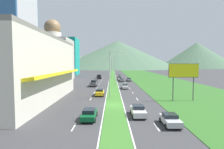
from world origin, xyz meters
TOP-DOWN VIEW (x-y plane):
  - ground_plane at (0.00, 0.00)m, footprint 600.00×600.00m
  - grass_median at (0.00, 60.00)m, footprint 3.20×240.00m
  - grass_verge_right at (20.60, 60.00)m, footprint 24.00×240.00m
  - lane_dash_left_1 at (-5.10, -11.42)m, footprint 0.16×2.80m
  - lane_dash_left_2 at (-5.10, -2.83)m, footprint 0.16×2.80m
  - lane_dash_left_3 at (-5.10, 5.75)m, footprint 0.16×2.80m
  - lane_dash_left_4 at (-5.10, 14.33)m, footprint 0.16×2.80m
  - lane_dash_left_5 at (-5.10, 22.92)m, footprint 0.16×2.80m
  - lane_dash_left_6 at (-5.10, 31.50)m, footprint 0.16×2.80m
  - lane_dash_left_7 at (-5.10, 40.08)m, footprint 0.16×2.80m
  - lane_dash_left_8 at (-5.10, 48.66)m, footprint 0.16×2.80m
  - lane_dash_left_9 at (-5.10, 57.25)m, footprint 0.16×2.80m
  - lane_dash_left_10 at (-5.10, 65.83)m, footprint 0.16×2.80m
  - lane_dash_right_1 at (5.10, -11.42)m, footprint 0.16×2.80m
  - lane_dash_right_2 at (5.10, -2.83)m, footprint 0.16×2.80m
  - lane_dash_right_3 at (5.10, 5.75)m, footprint 0.16×2.80m
  - lane_dash_right_4 at (5.10, 14.33)m, footprint 0.16×2.80m
  - lane_dash_right_5 at (5.10, 22.92)m, footprint 0.16×2.80m
  - lane_dash_right_6 at (5.10, 31.50)m, footprint 0.16×2.80m
  - lane_dash_right_7 at (5.10, 40.08)m, footprint 0.16×2.80m
  - lane_dash_right_8 at (5.10, 48.66)m, footprint 0.16×2.80m
  - lane_dash_right_9 at (5.10, 57.25)m, footprint 0.16×2.80m
  - lane_dash_right_10 at (5.10, 65.83)m, footprint 0.16×2.80m
  - edge_line_median_left at (-1.75, 60.00)m, footprint 0.16×240.00m
  - edge_line_median_right at (1.75, 60.00)m, footprint 0.16×240.00m
  - mall_building at (-22.73, 3.67)m, footprint 23.64×31.95m
  - domed_building at (-28.13, 51.60)m, footprint 16.57×16.57m
  - midrise_colored at (-31.49, 89.00)m, footprint 15.49×15.49m
  - hill_far_left at (-86.52, 276.39)m, footprint 134.88×134.88m
  - hill_far_center at (8.18, 248.63)m, footprint 183.69×183.69m
  - hill_far_right at (138.99, 264.63)m, footprint 122.72×122.72m
  - street_lamp_near at (-0.67, 6.30)m, footprint 2.89×0.47m
  - street_lamp_mid at (0.33, 29.47)m, footprint 3.09×0.36m
  - street_lamp_far at (-0.32, 52.60)m, footprint 2.59×0.38m
  - billboard_roadside at (14.34, 3.77)m, footprint 6.19×0.28m
  - car_0 at (3.26, 54.07)m, footprint 2.02×4.32m
  - car_1 at (3.65, 64.67)m, footprint 1.92×4.11m
  - car_2 at (3.65, 42.82)m, footprint 1.93×4.61m
  - car_3 at (6.89, 44.68)m, footprint 2.00×4.72m
  - car_4 at (-3.34, 10.01)m, footprint 2.02×4.73m
  - car_5 at (6.94, -10.84)m, footprint 2.01×4.03m
  - car_6 at (-3.59, -8.35)m, footprint 2.02×4.68m
  - car_7 at (3.58, 21.87)m, footprint 1.90×4.65m
  - car_8 at (3.48, -6.80)m, footprint 2.02×4.63m
  - car_9 at (3.15, 48.89)m, footprint 1.89×4.58m
  - pickup_truck_0 at (-6.94, 57.24)m, footprint 2.18×5.40m
  - pickup_truck_1 at (-6.64, 27.57)m, footprint 2.18×5.40m
  - motorcycle_rider at (-6.39, 39.30)m, footprint 0.36×2.00m

SIDE VIEW (x-z plane):
  - ground_plane at x=0.00m, z-range 0.00..0.00m
  - lane_dash_left_1 at x=-5.10m, z-range 0.00..0.01m
  - lane_dash_left_2 at x=-5.10m, z-range 0.00..0.01m
  - lane_dash_left_3 at x=-5.10m, z-range 0.00..0.01m
  - lane_dash_left_4 at x=-5.10m, z-range 0.00..0.01m
  - lane_dash_left_5 at x=-5.10m, z-range 0.00..0.01m
  - lane_dash_left_6 at x=-5.10m, z-range 0.00..0.01m
  - lane_dash_left_7 at x=-5.10m, z-range 0.00..0.01m
  - lane_dash_left_8 at x=-5.10m, z-range 0.00..0.01m
  - lane_dash_left_9 at x=-5.10m, z-range 0.00..0.01m
  - lane_dash_left_10 at x=-5.10m, z-range 0.00..0.01m
  - lane_dash_right_1 at x=5.10m, z-range 0.00..0.01m
  - lane_dash_right_2 at x=5.10m, z-range 0.00..0.01m
  - lane_dash_right_3 at x=5.10m, z-range 0.00..0.01m
  - lane_dash_right_4 at x=5.10m, z-range 0.00..0.01m
  - lane_dash_right_5 at x=5.10m, z-range 0.00..0.01m
  - lane_dash_right_6 at x=5.10m, z-range 0.00..0.01m
  - lane_dash_right_7 at x=5.10m, z-range 0.00..0.01m
  - lane_dash_right_8 at x=5.10m, z-range 0.00..0.01m
  - lane_dash_right_9 at x=5.10m, z-range 0.00..0.01m
  - lane_dash_right_10 at x=5.10m, z-range 0.00..0.01m
  - edge_line_median_left at x=-1.75m, z-range 0.00..0.01m
  - edge_line_median_right at x=1.75m, z-range 0.00..0.01m
  - grass_median at x=0.00m, z-range 0.00..0.06m
  - grass_verge_right at x=20.60m, z-range 0.00..0.06m
  - car_2 at x=3.65m, z-range 0.03..1.41m
  - car_9 at x=3.15m, z-range 0.03..1.43m
  - car_7 at x=3.58m, z-range 0.03..1.46m
  - motorcycle_rider at x=-6.39m, z-range -0.15..1.65m
  - car_3 at x=6.89m, z-range 0.02..1.48m
  - car_5 at x=6.94m, z-range 0.02..1.50m
  - car_0 at x=3.26m, z-range 0.03..1.49m
  - car_6 at x=-3.59m, z-range 0.01..1.52m
  - car_1 at x=3.65m, z-range 0.00..1.57m
  - car_8 at x=3.48m, z-range 0.01..1.61m
  - car_4 at x=-3.34m, z-range 0.01..1.63m
  - pickup_truck_0 at x=-6.94m, z-range -0.02..1.98m
  - pickup_truck_1 at x=-6.64m, z-range -0.02..1.98m
  - street_lamp_far at x=-0.32m, z-range 0.67..10.60m
  - street_lamp_mid at x=0.33m, z-range 0.73..10.91m
  - billboard_roadside at x=14.34m, z-range 2.10..9.87m
  - street_lamp_near at x=-0.67m, z-range 0.71..11.32m
  - mall_building at x=-22.73m, z-range 0.00..13.40m
  - domed_building at x=-28.13m, z-range -3.08..24.98m
  - midrise_colored at x=-31.49m, z-range 0.00..24.46m
  - hill_far_left at x=-86.52m, z-range 0.00..36.24m
  - hill_far_right at x=138.99m, z-range 0.00..41.55m
  - hill_far_center at x=8.18m, z-range 0.00..42.49m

